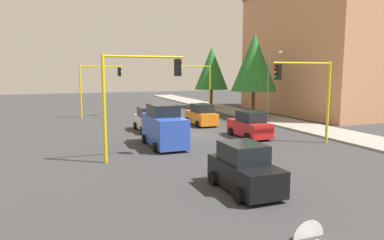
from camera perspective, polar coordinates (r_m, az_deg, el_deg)
The scene contains 16 objects.
ground_plane at distance 27.21m, azimuth 0.38°, elevation -2.50°, with size 120.00×120.00×0.00m, color #353538.
sidewalk_kerb at distance 36.45m, azimuth 12.98°, elevation 0.06°, with size 80.00×4.00×0.15m, color gray.
lane_arrow_near at distance 15.79m, azimuth 5.55°, elevation -10.22°, with size 2.40×1.10×1.10m.
apartment_block at distance 43.97m, azimuth 19.38°, elevation 10.64°, with size 18.60×9.30×14.70m.
traffic_signal_near_left at distance 24.44m, azimuth 18.29°, elevation 5.31°, with size 0.36×4.59×5.61m.
traffic_signal_far_left at distance 41.88m, azimuth 0.67°, elevation 6.67°, with size 0.36×4.59×5.69m.
traffic_signal_far_right at distance 39.14m, azimuth -15.12°, elevation 6.25°, with size 0.36×4.59×5.62m.
traffic_signal_near_right at distance 19.36m, azimuth -9.01°, elevation 5.52°, with size 0.36×4.59×5.86m.
street_lamp_curbside at distance 34.26m, azimuth 12.69°, elevation 6.76°, with size 2.15×0.28×7.00m.
tree_roadside_far at distance 47.04m, azimuth 3.20°, elevation 8.41°, with size 4.45×4.45×8.14m.
tree_roadside_mid at distance 38.41m, azimuth 10.10°, elevation 9.23°, with size 4.88×4.88×8.95m.
delivery_van_blue at distance 23.11m, azimuth -4.62°, elevation -1.16°, with size 4.80×2.22×2.77m.
car_red at distance 26.56m, azimuth 9.36°, elevation -0.90°, with size 4.09×1.99×1.98m.
car_orange at distance 32.31m, azimuth 1.53°, elevation 0.76°, with size 4.20×2.01×1.98m.
car_black at distance 14.73m, azimuth 8.52°, elevation -7.98°, with size 3.76×2.04×1.98m.
car_white at distance 29.33m, azimuth -7.01°, elevation -0.03°, with size 4.15×2.05×1.98m.
Camera 1 is at (24.92, -9.76, 4.90)m, focal length 32.70 mm.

